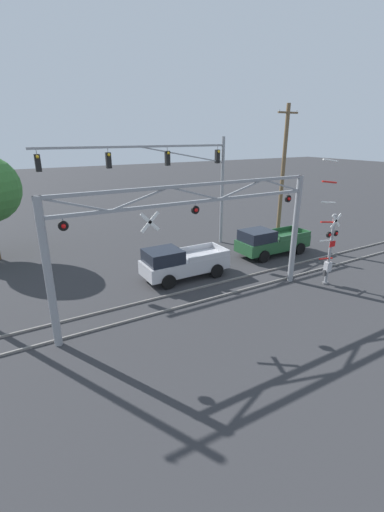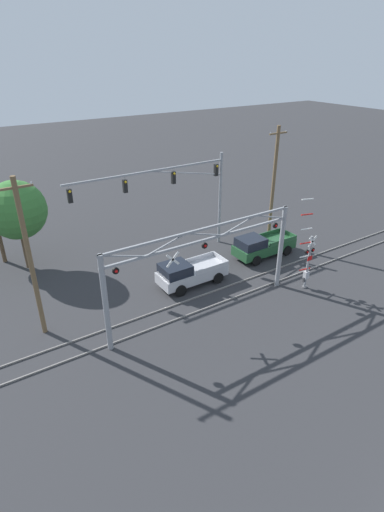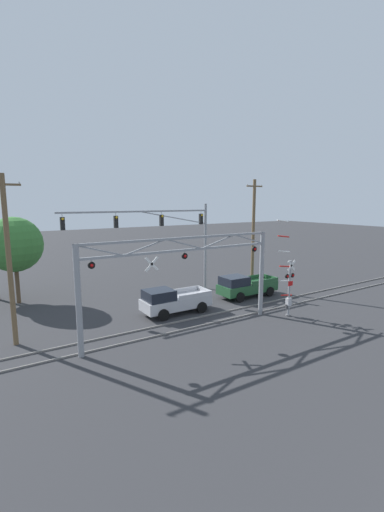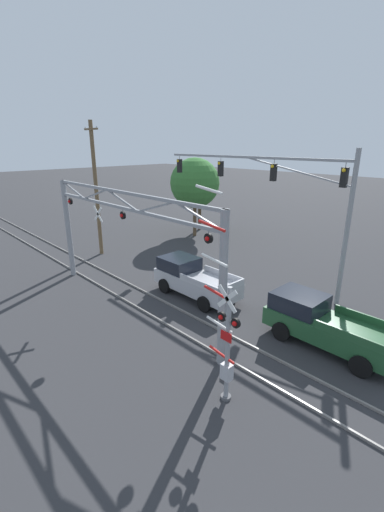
{
  "view_description": "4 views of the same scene",
  "coord_description": "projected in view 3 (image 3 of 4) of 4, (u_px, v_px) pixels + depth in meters",
  "views": [
    {
      "loc": [
        -7.71,
        3.48,
        8.07
      ],
      "look_at": [
        0.09,
        16.97,
        2.53
      ],
      "focal_mm": 24.0,
      "sensor_mm": 36.0,
      "label": 1
    },
    {
      "loc": [
        -12.2,
        -1.11,
        15.24
      ],
      "look_at": [
        -0.4,
        17.29,
        3.95
      ],
      "focal_mm": 28.0,
      "sensor_mm": 36.0,
      "label": 2
    },
    {
      "loc": [
        -10.63,
        -1.12,
        8.2
      ],
      "look_at": [
        2.29,
        19.29,
        4.3
      ],
      "focal_mm": 24.0,
      "sensor_mm": 36.0,
      "label": 3
    },
    {
      "loc": [
        13.97,
        7.89,
        8.17
      ],
      "look_at": [
        1.41,
        19.73,
        2.44
      ],
      "focal_mm": 24.0,
      "sensor_mm": 36.0,
      "label": 4
    }
  ],
  "objects": [
    {
      "name": "rail_track_near",
      "position": [
        183.0,
        330.0,
        21.86
      ],
      "size": [
        80.0,
        0.08,
        0.1
      ],
      "primitive_type": "cube",
      "color": "gray",
      "rests_on": "ground_plane"
    },
    {
      "name": "rail_track_far",
      "position": [
        172.0,
        323.0,
        23.06
      ],
      "size": [
        80.0,
        0.08,
        0.1
      ],
      "primitive_type": "cube",
      "color": "gray",
      "rests_on": "ground_plane"
    },
    {
      "name": "crossing_gantry",
      "position": [
        184.0,
        272.0,
        21.0
      ],
      "size": [
        13.21,
        0.32,
        6.05
      ],
      "color": "gray",
      "rests_on": "ground_plane"
    },
    {
      "name": "crossing_signal_mast",
      "position": [
        288.0,
        286.0,
        24.26
      ],
      "size": [
        1.91,
        0.35,
        6.98
      ],
      "color": "gray",
      "rests_on": "ground_plane"
    },
    {
      "name": "traffic_signal_span",
      "position": [
        171.0,
        231.0,
        29.55
      ],
      "size": [
        13.17,
        0.39,
        7.95
      ],
      "color": "gray",
      "rests_on": "ground_plane"
    },
    {
      "name": "pickup_truck_lead",
      "position": [
        173.0,
        301.0,
        25.02
      ],
      "size": [
        5.15,
        2.23,
        1.95
      ],
      "color": "#B7B7BC",
      "rests_on": "ground_plane"
    },
    {
      "name": "pickup_truck_following",
      "position": [
        245.0,
        286.0,
        29.39
      ],
      "size": [
        5.4,
        2.23,
        1.95
      ],
      "color": "#23512D",
      "rests_on": "ground_plane"
    },
    {
      "name": "utility_pole_left",
      "position": [
        9.0,
        260.0,
        18.96
      ],
      "size": [
        1.8,
        0.28,
        9.68
      ],
      "color": "brown",
      "rests_on": "ground_plane"
    },
    {
      "name": "utility_pole_right",
      "position": [
        253.0,
        234.0,
        31.18
      ],
      "size": [
        1.8,
        0.28,
        10.1
      ],
      "color": "brown",
      "rests_on": "ground_plane"
    },
    {
      "name": "background_tree_beyond_span",
      "position": [
        14.0,
        245.0,
        27.05
      ],
      "size": [
        4.38,
        4.38,
        6.99
      ],
      "color": "brown",
      "rests_on": "ground_plane"
    }
  ]
}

